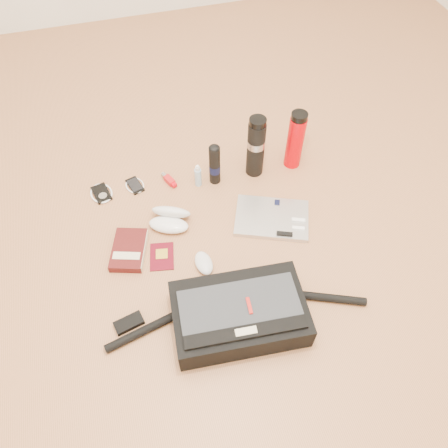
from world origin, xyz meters
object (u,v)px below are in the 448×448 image
object	(u,v)px
thermos_black	(256,147)
messenger_bag	(239,314)
thermos_red	(295,140)
book	(129,250)
laptop	(272,218)

from	to	relation	value
thermos_black	messenger_bag	bearing A→B (deg)	-112.78
thermos_red	book	bearing A→B (deg)	-160.25
laptop	thermos_black	world-z (taller)	thermos_black
messenger_bag	book	size ratio (longest dim) A/B	4.26
thermos_black	thermos_red	size ratio (longest dim) A/B	1.05
book	thermos_red	distance (m)	0.87
laptop	thermos_black	distance (m)	0.33
thermos_black	thermos_red	xyz separation A→B (m)	(0.19, -0.00, -0.01)
messenger_bag	laptop	distance (m)	0.49
book	thermos_black	xyz separation A→B (m)	(0.62, 0.29, 0.14)
messenger_bag	thermos_red	world-z (taller)	thermos_red
book	messenger_bag	bearing A→B (deg)	-32.74
messenger_bag	book	bearing A→B (deg)	134.35
thermos_black	thermos_red	world-z (taller)	thermos_black
messenger_bag	thermos_red	distance (m)	0.85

